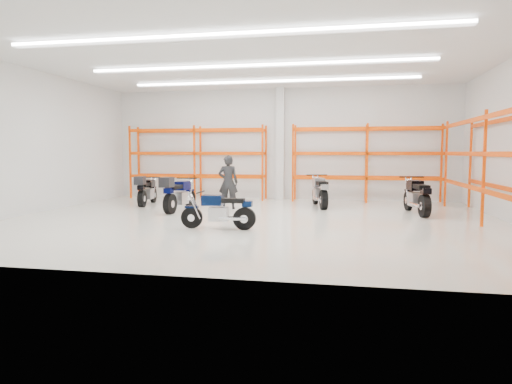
% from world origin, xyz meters
% --- Properties ---
extents(ground, '(14.00, 14.00, 0.00)m').
position_xyz_m(ground, '(0.00, 0.00, 0.00)').
color(ground, silver).
rests_on(ground, ground).
extents(room_shell, '(14.02, 12.02, 4.51)m').
position_xyz_m(room_shell, '(0.00, 0.03, 3.28)').
color(room_shell, white).
rests_on(room_shell, ground).
extents(motorcycle_main, '(1.91, 0.63, 0.94)m').
position_xyz_m(motorcycle_main, '(-0.42, -1.67, 0.44)').
color(motorcycle_main, black).
rests_on(motorcycle_main, ground).
extents(motorcycle_back_a, '(0.72, 2.12, 1.09)m').
position_xyz_m(motorcycle_back_a, '(-4.45, 2.76, 0.52)').
color(motorcycle_back_a, black).
rests_on(motorcycle_back_a, ground).
extents(motorcycle_back_b, '(0.72, 2.26, 1.16)m').
position_xyz_m(motorcycle_back_b, '(-2.68, 1.28, 0.56)').
color(motorcycle_back_b, black).
rests_on(motorcycle_back_b, ground).
extents(motorcycle_back_c, '(0.85, 2.24, 1.11)m').
position_xyz_m(motorcycle_back_c, '(1.74, 3.42, 0.52)').
color(motorcycle_back_c, black).
rests_on(motorcycle_back_c, ground).
extents(motorcycle_back_d, '(0.77, 2.32, 1.14)m').
position_xyz_m(motorcycle_back_d, '(4.79, 2.15, 0.54)').
color(motorcycle_back_d, black).
rests_on(motorcycle_back_d, ground).
extents(standing_man, '(0.72, 0.52, 1.82)m').
position_xyz_m(standing_man, '(-1.28, 2.32, 0.91)').
color(standing_man, black).
rests_on(standing_man, ground).
extents(structural_column, '(0.32, 0.32, 4.50)m').
position_xyz_m(structural_column, '(0.00, 5.82, 2.25)').
color(structural_column, white).
rests_on(structural_column, ground).
extents(pallet_racking_back_left, '(5.67, 0.87, 3.00)m').
position_xyz_m(pallet_racking_back_left, '(-3.40, 5.48, 1.79)').
color(pallet_racking_back_left, '#FA3D00').
rests_on(pallet_racking_back_left, ground).
extents(pallet_racking_back_right, '(5.67, 0.87, 3.00)m').
position_xyz_m(pallet_racking_back_right, '(3.40, 5.48, 1.79)').
color(pallet_racking_back_right, '#FA3D00').
rests_on(pallet_racking_back_right, ground).
extents(pallet_racking_side, '(0.87, 9.07, 3.00)m').
position_xyz_m(pallet_racking_side, '(6.48, 0.00, 1.81)').
color(pallet_racking_side, '#FA3D00').
rests_on(pallet_racking_side, ground).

